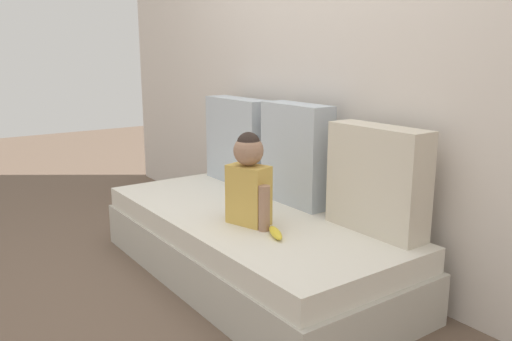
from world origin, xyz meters
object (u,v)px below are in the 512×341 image
couch (248,245)px  toddler (249,179)px  banana (276,233)px  throw_pillow_center (296,154)px  throw_pillow_right (377,180)px  throw_pillow_left (238,141)px

couch → toddler: (0.15, -0.10, 0.42)m
toddler → banana: size_ratio=2.78×
throw_pillow_center → throw_pillow_right: size_ratio=1.09×
couch → banana: banana is taller
throw_pillow_center → banana: throw_pillow_center is taller
toddler → throw_pillow_right: bearing=43.8°
throw_pillow_left → toddler: throw_pillow_left is taller
banana → toddler: bearing=177.7°
throw_pillow_left → throw_pillow_right: 1.21m
toddler → banana: bearing=-2.3°
throw_pillow_left → toddler: size_ratio=1.19×
throw_pillow_center → toddler: size_ratio=1.22×
couch → toddler: 0.46m
throw_pillow_center → toddler: bearing=-70.9°
throw_pillow_right → toddler: throw_pillow_right is taller
throw_pillow_right → banana: bearing=-115.9°
throw_pillow_left → throw_pillow_right: bearing=0.0°
throw_pillow_center → banana: bearing=-48.9°
couch → throw_pillow_left: throw_pillow_left is taller
throw_pillow_right → toddler: bearing=-136.2°
throw_pillow_left → banana: size_ratio=3.30×
throw_pillow_left → throw_pillow_center: throw_pillow_center is taller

